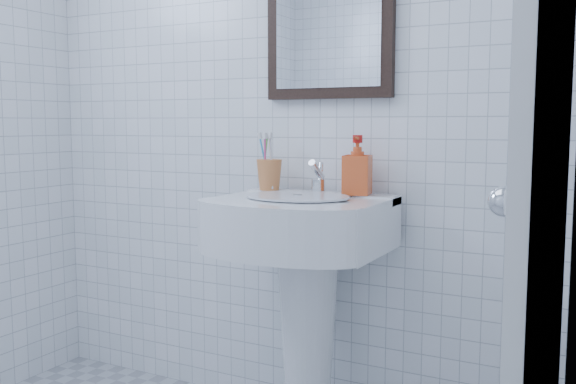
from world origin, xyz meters
The scene contains 10 objects.
wall_back centered at (0.00, 1.20, 1.25)m, with size 2.20×0.02×2.50m, color white.
wall_right centered at (1.10, 0.00, 1.25)m, with size 0.02×2.40×2.50m, color white.
washbasin centered at (0.25, 0.99, 0.61)m, with size 0.59×0.43×0.90m.
faucet centered at (0.25, 1.09, 0.94)m, with size 0.05×0.11×0.13m.
toothbrush_cup centered at (0.04, 1.10, 0.95)m, with size 0.10×0.10×0.12m, color #CB753C, non-canonical shape.
soap_dispenser centered at (0.40, 1.11, 1.00)m, with size 0.09×0.10×0.21m, color red.
wall_mirror centered at (0.25, 1.18, 1.55)m, with size 0.50×0.04×0.62m.
bathroom_door centered at (1.08, 0.55, 1.00)m, with size 0.04×0.80×2.00m, color silver.
towel_ring centered at (1.06, 0.70, 1.05)m, with size 0.18×0.18×0.01m, color silver.
hand_towel centered at (1.04, 0.70, 0.87)m, with size 0.03×0.16×0.38m, color white.
Camera 1 is at (1.24, -1.02, 1.15)m, focal length 40.00 mm.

